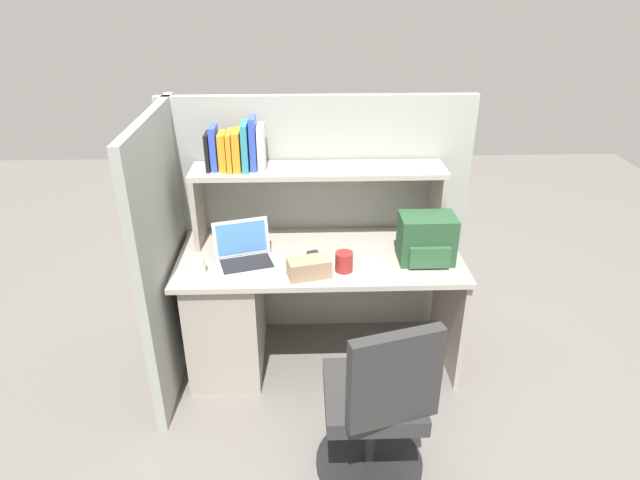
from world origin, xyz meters
The scene contains 13 objects.
ground_plane centered at (0.00, 0.00, 0.00)m, with size 8.00×8.00×0.00m, color slate.
desk centered at (-0.39, 0.00, 0.40)m, with size 1.60×0.70×0.73m.
cubicle_partition_rear centered at (0.00, 0.38, 0.78)m, with size 1.84×0.05×1.55m, color #939991.
cubicle_partition_left centered at (-0.85, -0.05, 0.78)m, with size 0.05×1.06×1.55m, color #939991.
overhead_hutch centered at (0.00, 0.20, 1.08)m, with size 1.44×0.28×0.45m.
reference_books_on_shelf centered at (-0.45, 0.20, 1.30)m, with size 0.32×0.19×0.29m.
laptop centered at (-0.42, -0.07, 0.78)m, with size 0.37×0.33×0.22m.
backpack centered at (0.58, -0.08, 0.86)m, with size 0.30×0.22×0.27m.
computer_mouse centered at (-0.03, -0.05, 0.75)m, with size 0.06×0.10×0.03m, color #262628.
paper_cup centered at (-0.65, -0.18, 0.77)m, with size 0.08×0.08×0.09m, color white.
tissue_box centered at (-0.06, -0.23, 0.78)m, with size 0.22×0.12×0.10m, color #9E7F60.
snack_canister centered at (0.12, -0.18, 0.78)m, with size 0.10×0.10×0.11m, color maroon.
office_chair centered at (0.23, -0.89, 0.39)m, with size 0.52×0.54×0.93m.
Camera 1 is at (-0.09, -2.72, 2.20)m, focal length 30.57 mm.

